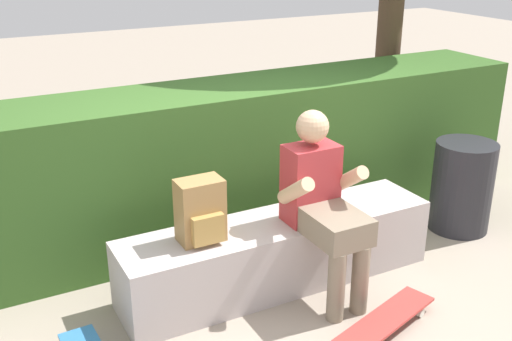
{
  "coord_description": "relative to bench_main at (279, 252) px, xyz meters",
  "views": [
    {
      "loc": [
        -1.84,
        -2.84,
        2.26
      ],
      "look_at": [
        -0.1,
        0.43,
        0.8
      ],
      "focal_mm": 42.87,
      "sensor_mm": 36.0,
      "label": 1
    }
  ],
  "objects": [
    {
      "name": "skateboard_near_person",
      "position": [
        0.3,
        -0.78,
        -0.16
      ],
      "size": [
        0.82,
        0.43,
        0.09
      ],
      "color": "#BC3833",
      "rests_on": "ground"
    },
    {
      "name": "hedge_row",
      "position": [
        0.29,
        0.93,
        0.35
      ],
      "size": [
        4.7,
        0.76,
        1.17
      ],
      "color": "#355B23",
      "rests_on": "ground"
    },
    {
      "name": "trash_bin",
      "position": [
        1.7,
        0.04,
        0.13
      ],
      "size": [
        0.48,
        0.48,
        0.73
      ],
      "color": "#232328",
      "rests_on": "ground"
    },
    {
      "name": "person_skater",
      "position": [
        0.19,
        -0.22,
        0.43
      ],
      "size": [
        0.49,
        0.62,
        1.22
      ],
      "color": "#B73338",
      "rests_on": "ground"
    },
    {
      "name": "backpack_on_bench",
      "position": [
        -0.56,
        -0.01,
        0.43
      ],
      "size": [
        0.28,
        0.23,
        0.4
      ],
      "color": "#A37A47",
      "rests_on": "bench_main"
    },
    {
      "name": "ground_plane",
      "position": [
        0.0,
        -0.3,
        -0.23
      ],
      "size": [
        24.0,
        24.0,
        0.0
      ],
      "primitive_type": "plane",
      "color": "gray"
    },
    {
      "name": "bench_main",
      "position": [
        0.0,
        0.0,
        0.0
      ],
      "size": [
        2.18,
        0.49,
        0.47
      ],
      "color": "#BAAEAC",
      "rests_on": "ground"
    }
  ]
}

